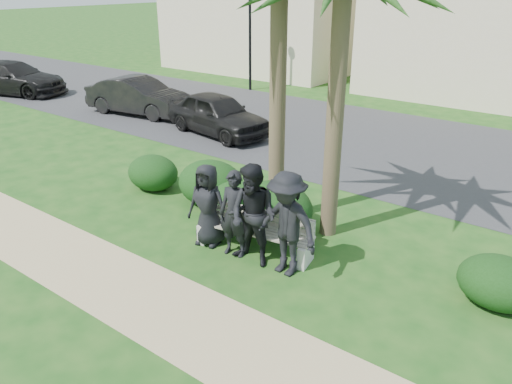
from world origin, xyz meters
TOP-DOWN VIEW (x-y plane):
  - ground at (0.00, 0.00)m, footprint 160.00×160.00m
  - footpath at (0.00, -1.80)m, footprint 30.00×1.60m
  - asphalt_street at (0.00, 8.00)m, footprint 160.00×8.00m
  - stucco_bldg_right at (-1.00, 18.00)m, footprint 8.40×8.40m
  - street_lamp at (-9.00, 12.00)m, footprint 0.36×0.36m
  - park_bench at (0.00, 0.46)m, footprint 2.28×0.90m
  - man_a at (-0.89, 0.17)m, footprint 0.87×0.66m
  - man_b at (-0.22, 0.14)m, footprint 0.66×0.51m
  - man_c at (0.24, 0.10)m, footprint 0.91×0.71m
  - man_d at (0.86, 0.18)m, footprint 1.24×0.77m
  - hedge_a at (-3.79, 1.39)m, footprint 1.30×1.08m
  - hedge_b at (-2.09, 1.58)m, footprint 1.57×1.30m
  - hedge_c at (-1.05, 1.31)m, footprint 1.31×1.09m
  - hedge_d at (-0.20, 1.38)m, footprint 1.59×1.32m
  - hedge_f at (4.01, 1.40)m, footprint 1.26×1.04m
  - car_a at (-5.57, 5.81)m, footprint 4.08×2.18m
  - car_b at (-9.60, 6.00)m, footprint 4.25×2.03m
  - car_c at (-16.76, 5.11)m, footprint 5.13×3.38m

SIDE VIEW (x-z plane):
  - ground at x=0.00m, z-range 0.00..0.00m
  - footpath at x=0.00m, z-range -0.01..0.01m
  - asphalt_street at x=0.00m, z-range -0.01..0.01m
  - park_bench at x=0.00m, z-range -0.04..0.73m
  - hedge_f at x=4.01m, z-range 0.00..0.82m
  - hedge_a at x=-3.79m, z-range 0.00..0.85m
  - hedge_c at x=-1.05m, z-range 0.00..0.86m
  - hedge_b at x=-2.09m, z-range 0.00..1.02m
  - hedge_d at x=-0.20m, z-range 0.00..1.04m
  - car_a at x=-5.57m, z-range 0.00..1.32m
  - car_b at x=-9.60m, z-range 0.00..1.34m
  - car_c at x=-16.76m, z-range 0.00..1.38m
  - man_a at x=-0.89m, z-range 0.00..1.60m
  - man_b at x=-0.22m, z-range 0.00..1.63m
  - man_c at x=0.24m, z-range 0.00..1.85m
  - man_d at x=0.86m, z-range 0.00..1.85m
  - street_lamp at x=-9.00m, z-range 0.80..5.09m
  - stucco_bldg_right at x=-1.00m, z-range 0.01..7.31m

